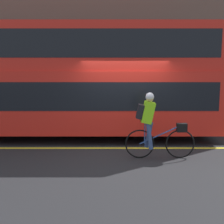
% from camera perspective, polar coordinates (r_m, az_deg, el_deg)
% --- Properties ---
extents(ground_plane, '(80.00, 80.00, 0.00)m').
position_cam_1_polar(ground_plane, '(9.08, 2.23, -6.64)').
color(ground_plane, '#232326').
extents(road_center_line, '(50.00, 0.14, 0.01)m').
position_cam_1_polar(road_center_line, '(9.08, 2.22, -6.60)').
color(road_center_line, yellow).
rests_on(road_center_line, ground_plane).
extents(sidewalk_curb, '(60.00, 1.83, 0.13)m').
position_cam_1_polar(sidewalk_curb, '(13.43, 1.44, -1.16)').
color(sidewalk_curb, gray).
rests_on(sidewalk_curb, ground_plane).
extents(building_facade, '(60.00, 0.30, 7.32)m').
position_cam_1_polar(building_facade, '(14.33, 1.38, 13.90)').
color(building_facade, brown).
rests_on(building_facade, ground_plane).
extents(bus, '(11.07, 2.59, 3.64)m').
position_cam_1_polar(bus, '(10.44, -12.54, 6.52)').
color(bus, black).
rests_on(bus, ground_plane).
extents(cyclist_on_bike, '(1.80, 0.32, 1.71)m').
position_cam_1_polar(cyclist_on_bike, '(8.02, 7.40, -2.12)').
color(cyclist_on_bike, black).
rests_on(cyclist_on_bike, ground_plane).
extents(trash_bin, '(0.57, 0.57, 0.99)m').
position_cam_1_polar(trash_bin, '(13.39, 8.19, 1.14)').
color(trash_bin, '#515156').
rests_on(trash_bin, sidewalk_curb).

